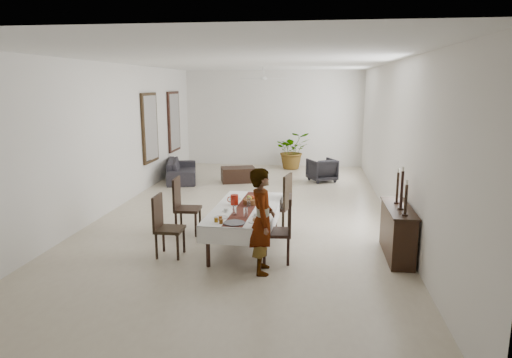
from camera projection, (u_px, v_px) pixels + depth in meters
name	position (u px, v px, depth m)	size (l,w,h in m)	color
floor	(248.00, 212.00, 9.97)	(6.00, 12.00, 0.00)	beige
ceiling	(247.00, 61.00, 9.32)	(6.00, 12.00, 0.02)	white
wall_back	(273.00, 119.00, 15.47)	(6.00, 0.02, 3.20)	white
wall_front	(141.00, 223.00, 3.82)	(6.00, 0.02, 3.20)	white
wall_left	(113.00, 137.00, 10.02)	(0.02, 12.00, 3.20)	white
wall_right	(393.00, 142.00, 9.27)	(0.02, 12.00, 3.20)	white
dining_table_top	(246.00, 209.00, 7.79)	(0.90, 2.16, 0.04)	black
table_leg_fl	(208.00, 247.00, 6.93)	(0.06, 0.06, 0.63)	black
table_leg_fr	(259.00, 250.00, 6.81)	(0.06, 0.06, 0.63)	black
table_leg_bl	(235.00, 211.00, 8.91)	(0.06, 0.06, 0.63)	black
table_leg_br	(276.00, 213.00, 8.79)	(0.06, 0.06, 0.63)	black
tablecloth_top	(246.00, 208.00, 7.79)	(1.06, 2.32, 0.01)	white
tablecloth_drape_left	(216.00, 213.00, 7.90)	(0.01, 2.32, 0.27)	silver
tablecloth_drape_right	(276.00, 216.00, 7.73)	(0.01, 2.32, 0.27)	white
tablecloth_drape_near	(231.00, 237.00, 6.70)	(1.06, 0.01, 0.27)	white
tablecloth_drape_far	(256.00, 199.00, 8.93)	(1.06, 0.01, 0.27)	silver
table_runner	(246.00, 207.00, 7.78)	(0.31, 2.25, 0.00)	maroon
red_pitcher	(234.00, 200.00, 7.93)	(0.13, 0.13, 0.18)	#97170B
pitcher_handle	(230.00, 200.00, 7.94)	(0.11, 0.11, 0.02)	#97240B
wine_glass_near	(246.00, 213.00, 7.19)	(0.06, 0.06, 0.15)	white
wine_glass_mid	(235.00, 210.00, 7.31)	(0.06, 0.06, 0.15)	white
wine_glass_far	(249.00, 202.00, 7.81)	(0.06, 0.06, 0.15)	silver
teacup_right	(256.00, 215.00, 7.22)	(0.08, 0.08, 0.05)	silver
saucer_right	(256.00, 217.00, 7.22)	(0.13, 0.13, 0.01)	white
teacup_left	(226.00, 210.00, 7.52)	(0.08, 0.08, 0.05)	white
saucer_left	(226.00, 211.00, 7.52)	(0.13, 0.13, 0.01)	white
plate_near_right	(255.00, 221.00, 6.96)	(0.22, 0.22, 0.01)	white
bread_near_right	(255.00, 220.00, 6.95)	(0.08, 0.08, 0.08)	tan
plate_near_left	(221.00, 217.00, 7.17)	(0.22, 0.22, 0.01)	silver
plate_far_left	(235.00, 199.00, 8.31)	(0.22, 0.22, 0.01)	silver
serving_tray	(234.00, 223.00, 6.87)	(0.32, 0.32, 0.02)	#414146
jam_jar_a	(221.00, 221.00, 6.87)	(0.06, 0.06, 0.07)	brown
jam_jar_b	(216.00, 220.00, 6.94)	(0.06, 0.06, 0.07)	brown
jam_jar_c	(220.00, 218.00, 7.02)	(0.06, 0.06, 0.07)	#904714
fruit_basket	(251.00, 202.00, 7.99)	(0.27, 0.27, 0.09)	brown
fruit_red	(252.00, 198.00, 7.98)	(0.08, 0.08, 0.08)	#A72F10
fruit_green	(249.00, 197.00, 8.00)	(0.07, 0.07, 0.07)	olive
fruit_yellow	(250.00, 198.00, 7.93)	(0.08, 0.08, 0.08)	gold
chair_right_near_seat	(277.00, 232.00, 7.14)	(0.45, 0.45, 0.05)	black
chair_right_near_leg_fl	(288.00, 252.00, 7.00)	(0.04, 0.04, 0.44)	black
chair_right_near_leg_fr	(288.00, 244.00, 7.35)	(0.04, 0.04, 0.44)	black
chair_right_near_leg_bl	(264.00, 251.00, 7.02)	(0.04, 0.04, 0.44)	black
chair_right_near_leg_br	(266.00, 243.00, 7.38)	(0.04, 0.04, 0.44)	black
chair_right_near_back	(290.00, 214.00, 7.06)	(0.45, 0.04, 0.57)	black
chair_right_far_seat	(276.00, 207.00, 8.52)	(0.48, 0.48, 0.05)	black
chair_right_far_leg_fl	(283.00, 224.00, 8.33)	(0.05, 0.05, 0.47)	black
chair_right_far_leg_fr	(289.00, 218.00, 8.69)	(0.05, 0.05, 0.47)	black
chair_right_far_leg_bl	(263.00, 222.00, 8.46)	(0.05, 0.05, 0.47)	black
chair_right_far_leg_br	(269.00, 217.00, 8.82)	(0.05, 0.05, 0.47)	black
chair_right_far_back	(288.00, 191.00, 8.38)	(0.48, 0.04, 0.61)	black
chair_left_near_seat	(170.00, 229.00, 7.35)	(0.43, 0.43, 0.05)	black
chair_left_near_leg_fl	(164.00, 239.00, 7.59)	(0.04, 0.04, 0.42)	black
chair_left_near_leg_fr	(156.00, 247.00, 7.25)	(0.04, 0.04, 0.42)	black
chair_left_near_leg_bl	(184.00, 240.00, 7.55)	(0.04, 0.04, 0.42)	black
chair_left_near_leg_br	(178.00, 248.00, 7.21)	(0.04, 0.04, 0.42)	black
chair_left_near_back	(157.00, 212.00, 7.32)	(0.43, 0.04, 0.54)	black
chair_left_far_seat	(188.00, 209.00, 8.46)	(0.45, 0.45, 0.05)	black
chair_left_far_leg_fl	(181.00, 219.00, 8.71)	(0.04, 0.04, 0.44)	black
chair_left_far_leg_fr	(176.00, 225.00, 8.35)	(0.04, 0.04, 0.44)	black
chair_left_far_leg_bl	(200.00, 219.00, 8.68)	(0.04, 0.04, 0.44)	black
chair_left_far_leg_br	(196.00, 225.00, 8.32)	(0.04, 0.04, 0.44)	black
chair_left_far_back	(177.00, 193.00, 8.42)	(0.45, 0.04, 0.57)	black
woman	(262.00, 221.00, 6.65)	(0.57, 0.38, 1.57)	#93959B
sideboard_body	(397.00, 233.00, 7.34)	(0.36, 1.34, 0.80)	black
sideboard_top	(399.00, 208.00, 7.25)	(0.39, 1.39, 0.03)	black
candlestick_near_base	(405.00, 215.00, 6.77)	(0.09, 0.09, 0.03)	black
candlestick_near_shaft	(406.00, 199.00, 6.72)	(0.04, 0.04, 0.45)	black
candlestick_near_candle	(407.00, 182.00, 6.67)	(0.03, 0.03, 0.07)	white
candlestick_mid_base	(401.00, 208.00, 7.12)	(0.09, 0.09, 0.03)	black
candlestick_mid_shaft	(402.00, 190.00, 7.05)	(0.04, 0.04, 0.58)	black
candlestick_mid_candle	(403.00, 169.00, 6.99)	(0.03, 0.03, 0.07)	#EEE7CE
candlestick_far_base	(397.00, 203.00, 7.46)	(0.09, 0.09, 0.03)	black
candlestick_far_shaft	(398.00, 187.00, 7.41)	(0.04, 0.04, 0.49)	black
candlestick_far_candle	(399.00, 170.00, 7.35)	(0.03, 0.03, 0.07)	beige
sofa	(182.00, 170.00, 13.27)	(2.03, 0.79, 0.59)	#2D292F
armchair	(322.00, 170.00, 13.08)	(0.70, 0.72, 0.66)	#252327
coffee_table	(238.00, 175.00, 13.03)	(0.94, 0.63, 0.42)	black
potted_plant	(293.00, 150.00, 14.98)	(1.10, 0.96, 1.23)	#284F1F
mirror_frame_near	(150.00, 128.00, 12.16)	(0.06, 1.05, 1.85)	black
mirror_glass_near	(151.00, 128.00, 12.15)	(0.01, 0.90, 1.70)	white
mirror_frame_far	(174.00, 122.00, 14.19)	(0.06, 1.05, 1.85)	black
mirror_glass_far	(175.00, 122.00, 14.19)	(0.01, 0.90, 1.70)	silver
fan_rod	(264.00, 71.00, 12.25)	(0.04, 0.04, 0.20)	white
fan_hub	(263.00, 78.00, 12.29)	(0.16, 0.16, 0.08)	white
fan_blade_n	(265.00, 78.00, 12.63)	(0.10, 0.55, 0.01)	white
fan_blade_s	(262.00, 78.00, 11.95)	(0.10, 0.55, 0.01)	silver
fan_blade_e	(276.00, 78.00, 12.25)	(0.55, 0.10, 0.01)	white
fan_blade_w	(251.00, 78.00, 12.34)	(0.55, 0.10, 0.01)	silver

